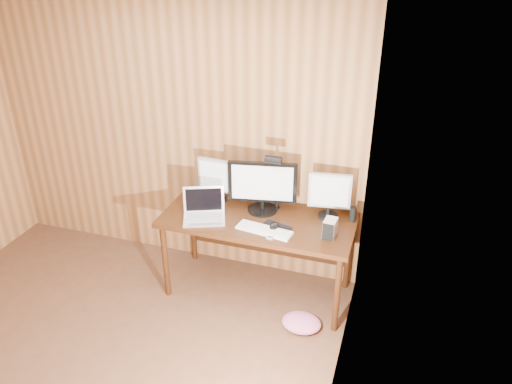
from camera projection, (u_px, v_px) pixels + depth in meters
The scene contains 14 objects.
room_shell at pixel (12, 256), 2.78m from camera, with size 4.00×4.00×4.00m.
desk at pixel (260, 226), 4.26m from camera, with size 1.60×0.70×0.75m.
monitor_center at pixel (262, 186), 4.14m from camera, with size 0.57×0.25×0.45m.
monitor_left at pixel (217, 179), 4.32m from camera, with size 0.35×0.16×0.39m.
monitor_right at pixel (329, 194), 4.06m from camera, with size 0.35×0.16×0.40m.
laptop at pixel (204, 211), 4.13m from camera, with size 0.41×0.37×0.24m.
keyboard at pixel (264, 230), 3.95m from camera, with size 0.47×0.20×0.02m.
mousepad at pixel (274, 229), 3.99m from camera, with size 0.23×0.19×0.00m, color black.
mouse at pixel (274, 226), 3.98m from camera, with size 0.07×0.11×0.04m, color black.
hard_drive at pixel (330, 228), 3.86m from camera, with size 0.10×0.14×0.15m.
phone at pixel (272, 236), 3.89m from camera, with size 0.06×0.11×0.01m.
speaker at pixel (353, 214), 4.07m from camera, with size 0.05×0.05×0.13m, color black.
desk_lamp at pixel (275, 174), 4.06m from camera, with size 0.13×0.19×0.58m.
fabric_pile at pixel (301, 323), 4.03m from camera, with size 0.32×0.26×0.10m, color #C9618D, non-canonical shape.
Camera 1 is at (2.00, -1.78, 2.85)m, focal length 35.00 mm.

